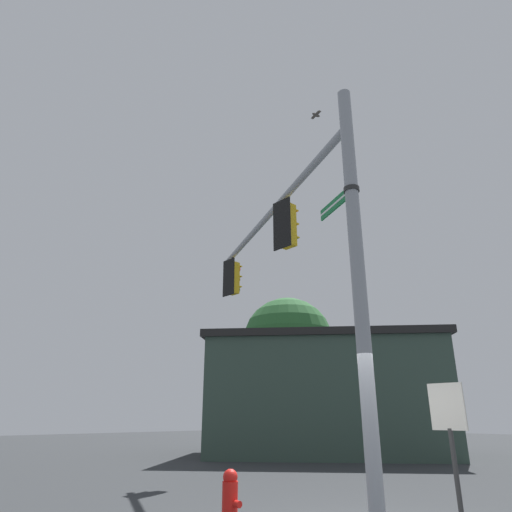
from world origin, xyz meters
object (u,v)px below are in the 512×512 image
(traffic_light_nearest_pole, at_px, (287,226))
(traffic_light_mid_inner, at_px, (233,278))
(bird_flying, at_px, (316,115))
(street_name_sign, at_px, (342,198))
(historical_marker, at_px, (450,428))
(fire_hydrant, at_px, (230,498))

(traffic_light_nearest_pole, bearing_deg, traffic_light_mid_inner, 156.21)
(traffic_light_nearest_pole, height_order, bird_flying, bird_flying)
(traffic_light_nearest_pole, xyz_separation_m, bird_flying, (0.23, 1.02, 3.54))
(traffic_light_nearest_pole, height_order, street_name_sign, traffic_light_nearest_pole)
(historical_marker, bearing_deg, fire_hydrant, -127.71)
(street_name_sign, distance_m, fire_hydrant, 5.30)
(street_name_sign, height_order, fire_hydrant, street_name_sign)
(street_name_sign, xyz_separation_m, bird_flying, (-2.09, 2.06, 4.04))
(bird_flying, relative_size, fire_hydrant, 0.43)
(traffic_light_mid_inner, height_order, historical_marker, traffic_light_mid_inner)
(traffic_light_mid_inner, distance_m, street_name_sign, 7.13)
(street_name_sign, distance_m, bird_flying, 5.00)
(bird_flying, xyz_separation_m, historical_marker, (2.76, -0.40, -7.97))
(street_name_sign, bearing_deg, traffic_light_nearest_pole, 155.78)
(traffic_light_mid_inner, xyz_separation_m, bird_flying, (4.41, -0.82, 3.54))
(street_name_sign, height_order, bird_flying, bird_flying)
(traffic_light_nearest_pole, distance_m, historical_marker, 5.38)
(traffic_light_mid_inner, xyz_separation_m, historical_marker, (7.16, -1.22, -4.43))
(street_name_sign, relative_size, bird_flying, 3.36)
(traffic_light_nearest_pole, height_order, traffic_light_mid_inner, same)
(traffic_light_nearest_pole, distance_m, fire_hydrant, 5.92)
(traffic_light_mid_inner, distance_m, fire_hydrant, 8.40)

